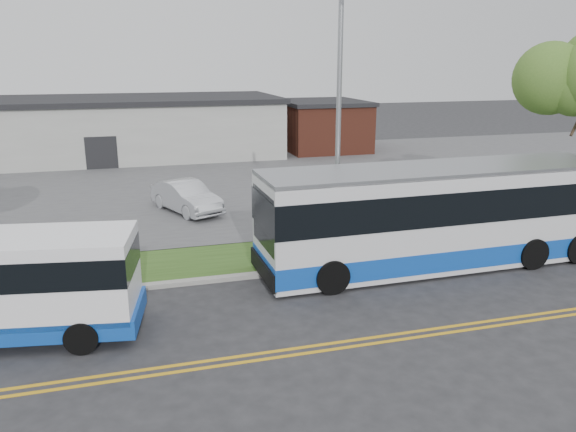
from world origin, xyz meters
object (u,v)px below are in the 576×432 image
object	(u,v)px
streetlight_near	(339,112)
transit_bus	(438,216)
shuttle_bus	(18,284)
parked_car_a	(186,197)

from	to	relation	value
streetlight_near	transit_bus	bearing A→B (deg)	-35.92
shuttle_bus	streetlight_near	bearing A→B (deg)	30.46
transit_bus	parked_car_a	distance (m)	12.04
transit_bus	parked_car_a	world-z (taller)	transit_bus
shuttle_bus	parked_car_a	xyz separation A→B (m)	(5.36, 11.03, -0.65)
shuttle_bus	transit_bus	bearing A→B (deg)	17.15
streetlight_near	transit_bus	size ratio (longest dim) A/B	0.75
streetlight_near	parked_car_a	bearing A→B (deg)	124.56
shuttle_bus	parked_car_a	size ratio (longest dim) A/B	1.69
shuttle_bus	parked_car_a	distance (m)	12.28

